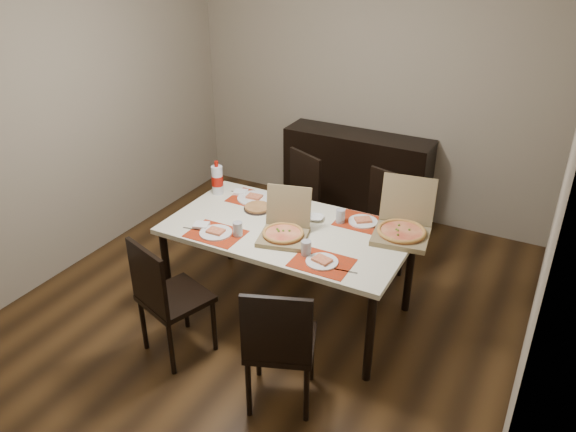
# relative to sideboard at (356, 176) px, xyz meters

# --- Properties ---
(ground) EXTENTS (3.80, 4.00, 0.02)m
(ground) POSITION_rel_sideboard_xyz_m (0.00, -1.78, -0.46)
(ground) COLOR #442C15
(ground) RESTS_ON ground
(room_walls) EXTENTS (3.84, 4.02, 2.62)m
(room_walls) POSITION_rel_sideboard_xyz_m (0.00, -1.35, 1.28)
(room_walls) COLOR gray
(room_walls) RESTS_ON ground
(sideboard) EXTENTS (1.50, 0.40, 0.90)m
(sideboard) POSITION_rel_sideboard_xyz_m (0.00, 0.00, 0.00)
(sideboard) COLOR black
(sideboard) RESTS_ON ground
(dining_table) EXTENTS (1.80, 1.00, 0.75)m
(dining_table) POSITION_rel_sideboard_xyz_m (0.15, -1.80, 0.23)
(dining_table) COLOR beige
(dining_table) RESTS_ON ground
(chair_near_left) EXTENTS (0.53, 0.53, 0.93)m
(chair_near_left) POSITION_rel_sideboard_xyz_m (-0.34, -2.66, 0.06)
(chair_near_left) COLOR black
(chair_near_left) RESTS_ON ground
(chair_near_right) EXTENTS (0.54, 0.54, 0.93)m
(chair_near_right) POSITION_rel_sideboard_xyz_m (0.58, -2.72, 0.06)
(chair_near_right) COLOR black
(chair_near_right) RESTS_ON ground
(chair_far_left) EXTENTS (0.56, 0.56, 0.93)m
(chair_far_left) POSITION_rel_sideboard_xyz_m (-0.25, -0.90, 0.06)
(chair_far_left) COLOR black
(chair_far_left) RESTS_ON ground
(chair_far_right) EXTENTS (0.52, 0.52, 0.93)m
(chair_far_right) POSITION_rel_sideboard_xyz_m (0.59, -0.96, 0.06)
(chair_far_right) COLOR black
(chair_far_right) RESTS_ON ground
(setting_near_left) EXTENTS (0.47, 0.30, 0.11)m
(setting_near_left) POSITION_rel_sideboard_xyz_m (-0.25, -2.12, 0.32)
(setting_near_left) COLOR #AC260B
(setting_near_left) RESTS_ON dining_table
(setting_near_right) EXTENTS (0.46, 0.30, 0.11)m
(setting_near_right) POSITION_rel_sideboard_xyz_m (0.54, -2.12, 0.32)
(setting_near_right) COLOR #AC260B
(setting_near_right) RESTS_ON dining_table
(setting_far_left) EXTENTS (0.46, 0.30, 0.11)m
(setting_far_left) POSITION_rel_sideboard_xyz_m (-0.30, -1.49, 0.32)
(setting_far_left) COLOR #AC260B
(setting_far_left) RESTS_ON dining_table
(setting_far_right) EXTENTS (0.46, 0.30, 0.11)m
(setting_far_right) POSITION_rel_sideboard_xyz_m (0.58, -1.49, 0.32)
(setting_far_right) COLOR #AC260B
(setting_far_right) RESTS_ON dining_table
(napkin_loose) EXTENTS (0.16, 0.16, 0.02)m
(napkin_loose) POSITION_rel_sideboard_xyz_m (0.23, -1.89, 0.31)
(napkin_loose) COLOR white
(napkin_loose) RESTS_ON dining_table
(pizza_box_center) EXTENTS (0.41, 0.44, 0.34)m
(pizza_box_center) POSITION_rel_sideboard_xyz_m (0.19, -1.94, 0.35)
(pizza_box_center) COLOR olive
(pizza_box_center) RESTS_ON dining_table
(pizza_box_right) EXTENTS (0.45, 0.49, 0.39)m
(pizza_box_right) POSITION_rel_sideboard_xyz_m (0.94, -1.52, 0.36)
(pizza_box_right) COLOR olive
(pizza_box_right) RESTS_ON dining_table
(faina_plate) EXTENTS (0.22, 0.22, 0.03)m
(faina_plate) POSITION_rel_sideboard_xyz_m (-0.20, -1.65, 0.31)
(faina_plate) COLOR black
(faina_plate) RESTS_ON dining_table
(dip_bowl) EXTENTS (0.15, 0.15, 0.03)m
(dip_bowl) POSITION_rel_sideboard_xyz_m (0.28, -1.59, 0.32)
(dip_bowl) COLOR white
(dip_bowl) RESTS_ON dining_table
(soda_bottle) EXTENTS (0.10, 0.10, 0.29)m
(soda_bottle) POSITION_rel_sideboard_xyz_m (-0.65, -1.54, 0.42)
(soda_bottle) COLOR silver
(soda_bottle) RESTS_ON dining_table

